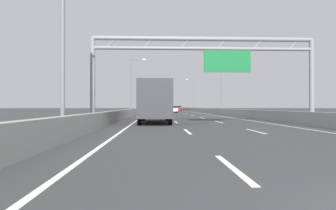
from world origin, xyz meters
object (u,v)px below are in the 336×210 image
white_car (173,109)px  red_car (179,108)px  streetlamp_right_mid (220,83)px  box_truck (155,101)px  streetlamp_left_mid (132,82)px  streetlamp_left_far (143,92)px  yellow_car (166,108)px  silver_car (156,108)px  blue_car (164,108)px  sign_gantry (207,58)px  streetlamp_right_far (193,93)px  streetlamp_left_near (68,17)px

white_car → red_car: size_ratio=1.09×
streetlamp_right_mid → box_truck: bearing=-112.9°
streetlamp_right_mid → white_car: 13.97m
streetlamp_left_mid → streetlamp_left_far: 35.86m
yellow_car → silver_car: 37.68m
red_car → silver_car: 47.13m
streetlamp_right_mid → white_car: (-7.52, 10.82, -4.66)m
silver_car → blue_car: bearing=-78.7°
streetlamp_right_mid → streetlamp_left_far: size_ratio=1.00×
yellow_car → blue_car: yellow_car is taller
streetlamp_left_mid → red_car: streetlamp_left_mid is taller
sign_gantry → red_car: bearing=87.2°
streetlamp_left_far → red_car: 14.69m
streetlamp_left_mid → streetlamp_right_far: same height
streetlamp_left_far → box_truck: bearing=-86.4°
blue_car → silver_car: blue_car is taller
sign_gantry → box_truck: sign_gantry is taller
streetlamp_right_far → yellow_car: (-7.39, 17.27, -4.64)m
sign_gantry → box_truck: size_ratio=1.91×
streetlamp_left_near → blue_car: 109.60m
yellow_car → blue_car: bearing=90.8°
sign_gantry → silver_car: bearing=91.9°
white_car → streetlamp_left_mid: bearing=-124.4°
streetlamp_right_mid → box_truck: size_ratio=1.12×
sign_gantry → streetlamp_left_far: bearing=96.8°
streetlamp_right_mid → red_car: size_ratio=2.27×
streetlamp_right_far → red_car: 10.13m
streetlamp_left_mid → yellow_car: streetlamp_left_mid is taller
streetlamp_left_mid → streetlamp_left_far: (0.00, 35.86, 0.00)m
streetlamp_left_near → box_truck: streetlamp_left_near is taller
white_car → yellow_car: yellow_car is taller
streetlamp_left_near → yellow_car: size_ratio=2.15×
sign_gantry → streetlamp_left_far: (-7.69, 64.28, 0.56)m
sign_gantry → streetlamp_left_far: streetlamp_left_far is taller
streetlamp_left_far → streetlamp_right_far: bearing=0.0°
streetlamp_left_mid → box_truck: size_ratio=1.12×
streetlamp_left_near → white_car: bearing=81.0°
streetlamp_left_far → white_car: bearing=-73.5°
streetlamp_right_mid → silver_car: streetlamp_right_mid is taller
white_car → box_truck: box_truck is taller
white_car → yellow_car: bearing=89.8°
sign_gantry → streetlamp_right_far: bearing=83.6°
streetlamp_right_far → streetlamp_left_far: bearing=180.0°
streetlamp_left_far → white_car: size_ratio=2.09×
sign_gantry → red_car: sign_gantry is taller
white_car → box_truck: size_ratio=0.53×
streetlamp_left_far → white_car: 26.52m
silver_car → red_car: bearing=-80.9°
white_car → streetlamp_right_mid: bearing=-55.2°
yellow_car → streetlamp_left_mid: bearing=-98.1°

